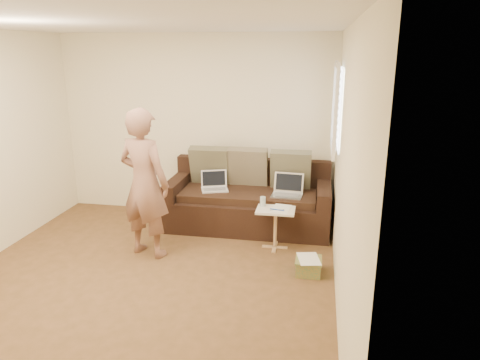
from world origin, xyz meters
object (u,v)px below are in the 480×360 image
Objects in this scene: person at (145,183)px; striped_box at (308,266)px; side_table at (275,229)px; drinking_glass at (263,202)px; sofa at (249,197)px; laptop_silver at (287,196)px; laptop_white at (215,190)px.

person is 6.17× the size of striped_box.
drinking_glass reaches higher than side_table.
striped_box is (0.60, -0.67, -0.48)m from drinking_glass.
person is at bearing -164.07° from side_table.
laptop_silver is at bearing -14.03° from sofa.
laptop_white is 0.88m from drinking_glass.
side_table is 0.75m from striped_box.
sofa is 7.67× the size of striped_box.
laptop_white is (-0.46, -0.06, 0.10)m from sofa.
drinking_glass is at bearing 154.94° from side_table.
laptop_white reaches higher than drinking_glass.
drinking_glass is 0.42× the size of striped_box.
laptop_silver is 3.28× the size of drinking_glass.
drinking_glass is (-0.17, 0.08, 0.32)m from side_table.
sofa is at bearing 115.60° from drinking_glass.
laptop_silver reaches higher than side_table.
laptop_white reaches higher than striped_box.
laptop_white reaches higher than side_table.
laptop_white is 0.20× the size of person.
person reaches higher than sofa.
striped_box is (0.86, -1.23, -0.33)m from sofa.
striped_box is (1.92, -0.17, -0.79)m from person.
laptop_silver is at bearing 79.22° from side_table.
drinking_glass is (-0.26, -0.42, 0.05)m from laptop_silver.
side_table is 0.37m from drinking_glass.
laptop_white is at bearing -104.74° from person.
side_table reaches higher than striped_box.
laptop_silver is 0.57m from side_table.
striped_box is at bearing -54.89° from sofa.
sofa is 0.63m from drinking_glass.
sofa reaches higher than drinking_glass.
sofa reaches higher than side_table.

